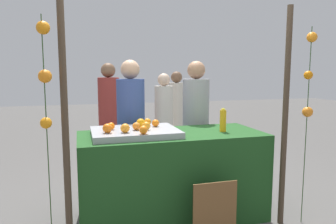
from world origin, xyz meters
The scene contains 23 objects.
ground_plane centered at (0.00, 0.00, 0.00)m, with size 24.00×24.00×0.00m, color #565451.
stall_counter centered at (0.00, 0.00, 0.45)m, with size 1.88×0.79×0.90m, color #1E4C1E.
orange_tray centered at (-0.38, -0.01, 0.93)m, with size 0.84×0.62×0.06m, color #9EA0A5.
orange_0 centered at (-0.35, -0.26, 1.00)m, with size 0.08×0.08×0.08m, color orange.
orange_1 centered at (-0.22, 0.18, 1.00)m, with size 0.08×0.08×0.08m, color orange.
orange_2 centered at (-0.15, 0.09, 1.00)m, with size 0.07×0.07×0.07m, color orange.
orange_3 centered at (-0.30, 0.11, 1.01)m, with size 0.09×0.09×0.09m, color orange.
orange_4 centered at (-0.50, -0.15, 1.01)m, with size 0.09×0.09×0.09m, color orange.
orange_5 centered at (-0.28, -0.07, 1.00)m, with size 0.08×0.08×0.08m, color orange.
orange_6 centered at (-0.66, -0.12, 1.01)m, with size 0.09×0.09×0.09m, color orange.
orange_7 centered at (-0.38, -0.06, 1.00)m, with size 0.08×0.08×0.08m, color orange.
orange_8 centered at (-0.61, 0.03, 1.00)m, with size 0.07×0.07×0.07m, color orange.
juice_bottle centered at (0.54, -0.06, 1.02)m, with size 0.07×0.07×0.25m.
chalkboard_sign centered at (0.21, -0.61, 0.28)m, with size 0.41×0.03×0.58m.
vendor_left centered at (-0.32, 0.68, 0.78)m, with size 0.33×0.33×1.67m.
vendor_right centered at (0.51, 0.66, 0.77)m, with size 0.33×0.33×1.66m.
crowd_person_0 centered at (0.42, 1.88, 0.70)m, with size 0.30×0.30×1.50m.
crowd_person_1 centered at (-0.46, 1.95, 0.77)m, with size 0.33×0.33×1.66m.
crowd_person_2 centered at (0.83, 2.50, 0.71)m, with size 0.31×0.31×1.53m.
canopy_post_left centered at (-1.02, -0.44, 1.07)m, with size 0.06×0.06×2.15m, color #473828.
canopy_post_right centered at (1.02, -0.44, 1.07)m, with size 0.06×0.06×2.15m, color #473828.
garland_strand_left centered at (-1.15, -0.49, 1.51)m, with size 0.11×0.10×1.95m.
garland_strand_right centered at (1.24, -0.48, 1.46)m, with size 0.11×0.10×1.95m.
Camera 1 is at (-0.91, -3.07, 1.54)m, focal length 33.95 mm.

